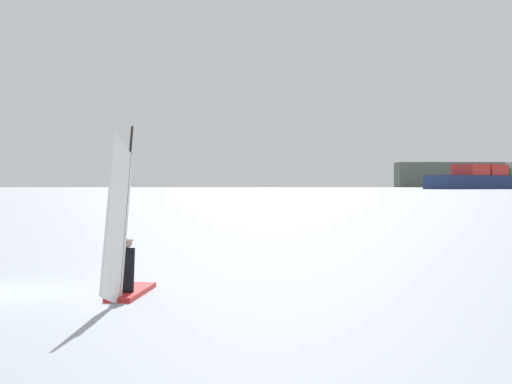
# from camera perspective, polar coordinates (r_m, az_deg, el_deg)

# --- Properties ---
(ground_plane) EXTENTS (4000.00, 4000.00, 0.00)m
(ground_plane) POSITION_cam_1_polar(r_m,az_deg,el_deg) (18.43, -20.02, -7.80)
(ground_plane) COLOR #9EA8B2
(windsurfer) EXTENTS (0.72, 3.82, 4.23)m
(windsurfer) POSITION_cam_1_polar(r_m,az_deg,el_deg) (16.62, -10.78, -4.97)
(windsurfer) COLOR red
(windsurfer) RESTS_ON ground_plane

